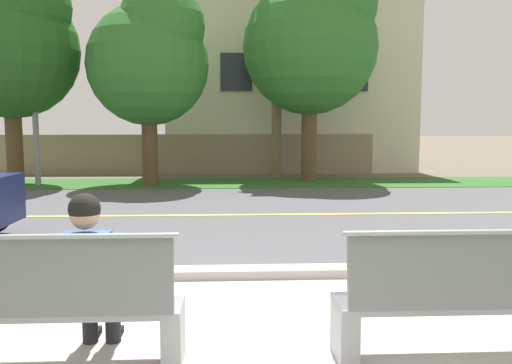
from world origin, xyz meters
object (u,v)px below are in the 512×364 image
object	(u,v)px
bench_left	(42,307)
shade_tree_far_left	(13,40)
bench_right	(470,300)
shade_tree_left	(151,56)
seated_person_blue	(90,270)
shade_tree_centre	(315,37)
streetlamp	(35,53)

from	to	relation	value
bench_left	shade_tree_far_left	size ratio (longest dim) A/B	0.31
bench_right	shade_tree_left	xyz separation A→B (m)	(-3.92, 11.53, 3.20)
seated_person_blue	shade_tree_centre	bearing A→B (deg)	73.71
streetlamp	shade_tree_centre	distance (m)	8.08
bench_left	seated_person_blue	xyz separation A→B (m)	(0.30, 0.17, 0.21)
streetlamp	shade_tree_centre	size ratio (longest dim) A/B	0.97
streetlamp	shade_tree_far_left	xyz separation A→B (m)	(-0.56, -0.11, 0.33)
seated_person_blue	bench_right	bearing A→B (deg)	-3.56
bench_right	shade_tree_far_left	xyz separation A→B (m)	(-7.76, 11.69, 3.62)
streetlamp	shade_tree_centre	bearing A→B (deg)	4.85
seated_person_blue	bench_left	bearing A→B (deg)	-149.80
bench_right	bench_left	bearing A→B (deg)	180.00
bench_left	shade_tree_left	bearing A→B (deg)	94.24
seated_person_blue	streetlamp	xyz separation A→B (m)	(-4.43, 11.63, 3.08)
bench_left	shade_tree_far_left	world-z (taller)	shade_tree_far_left
shade_tree_left	shade_tree_centre	xyz separation A→B (m)	(4.75, 0.95, 0.71)
shade_tree_far_left	shade_tree_left	distance (m)	3.87
bench_right	shade_tree_centre	bearing A→B (deg)	86.18
shade_tree_centre	bench_right	bearing A→B (deg)	-93.82
bench_left	seated_person_blue	world-z (taller)	seated_person_blue
streetlamp	shade_tree_far_left	world-z (taller)	streetlamp
bench_right	streetlamp	bearing A→B (deg)	121.39
seated_person_blue	shade_tree_centre	size ratio (longest dim) A/B	0.19
bench_left	shade_tree_far_left	bearing A→B (deg)	111.91
bench_left	shade_tree_centre	distance (m)	13.64
seated_person_blue	shade_tree_far_left	world-z (taller)	shade_tree_far_left
bench_right	shade_tree_centre	size ratio (longest dim) A/B	0.29
bench_left	shade_tree_centre	world-z (taller)	shade_tree_centre
bench_left	bench_right	bearing A→B (deg)	0.00
shade_tree_far_left	shade_tree_centre	xyz separation A→B (m)	(8.59, 0.80, 0.28)
bench_right	shade_tree_centre	distance (m)	13.10
bench_right	shade_tree_far_left	size ratio (longest dim) A/B	0.31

